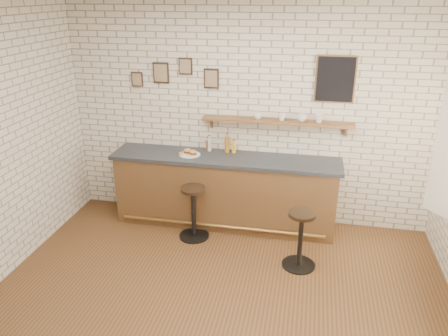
{
  "coord_description": "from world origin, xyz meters",
  "views": [
    {
      "loc": [
        0.83,
        -3.68,
        3.1
      ],
      "look_at": [
        -0.11,
        0.9,
        1.18
      ],
      "focal_mm": 35.0,
      "sensor_mm": 36.0,
      "label": 1
    }
  ],
  "objects": [
    {
      "name": "wall_shelf",
      "position": [
        0.4,
        1.9,
        1.48
      ],
      "size": [
        2.0,
        0.18,
        0.18
      ],
      "color": "brown",
      "rests_on": "ground"
    },
    {
      "name": "potato_chips",
      "position": [
        -0.76,
        1.67,
        1.02
      ],
      "size": [
        0.25,
        0.19,
        0.0
      ],
      "color": "gold",
      "rests_on": "sandwich_plate"
    },
    {
      "name": "ground",
      "position": [
        0.0,
        0.0,
        0.0
      ],
      "size": [
        5.0,
        5.0,
        0.0
      ],
      "primitive_type": "plane",
      "color": "brown",
      "rests_on": "ground"
    },
    {
      "name": "back_wall_decor",
      "position": [
        0.23,
        1.98,
        2.05
      ],
      "size": [
        2.96,
        0.02,
        0.56
      ],
      "color": "black",
      "rests_on": "ground"
    },
    {
      "name": "shelf_cup_a",
      "position": [
        0.15,
        1.9,
        1.54
      ],
      "size": [
        0.11,
        0.11,
        0.09
      ],
      "primitive_type": "imported",
      "rotation": [
        0.0,
        0.0,
        0.03
      ],
      "color": "white",
      "rests_on": "wall_shelf"
    },
    {
      "name": "bitters_bottle_amber",
      "position": [
        -0.27,
        1.89,
        1.12
      ],
      "size": [
        0.07,
        0.07,
        0.28
      ],
      "color": "#9C6019",
      "rests_on": "bar_counter"
    },
    {
      "name": "bitters_bottle_brown",
      "position": [
        -0.54,
        1.89,
        1.09
      ],
      "size": [
        0.06,
        0.06,
        0.2
      ],
      "color": "brown",
      "rests_on": "bar_counter"
    },
    {
      "name": "bar_stool_right",
      "position": [
        0.82,
        0.85,
        0.39
      ],
      "size": [
        0.4,
        0.4,
        0.72
      ],
      "color": "black",
      "rests_on": "ground"
    },
    {
      "name": "condiment_bottle_yellow",
      "position": [
        -0.17,
        1.89,
        1.09
      ],
      "size": [
        0.06,
        0.06,
        0.19
      ],
      "color": "gold",
      "rests_on": "bar_counter"
    },
    {
      "name": "shelf_cup_d",
      "position": [
        0.94,
        1.9,
        1.55
      ],
      "size": [
        0.15,
        0.15,
        0.1
      ],
      "primitive_type": "imported",
      "rotation": [
        0.0,
        0.0,
        0.52
      ],
      "color": "white",
      "rests_on": "wall_shelf"
    },
    {
      "name": "sandwich_plate",
      "position": [
        -0.74,
        1.67,
        1.02
      ],
      "size": [
        0.28,
        0.28,
        0.01
      ],
      "primitive_type": "cylinder",
      "color": "white",
      "rests_on": "bar_counter"
    },
    {
      "name": "shelf_cup_c",
      "position": [
        0.73,
        1.9,
        1.55
      ],
      "size": [
        0.17,
        0.17,
        0.1
      ],
      "primitive_type": "imported",
      "rotation": [
        0.0,
        0.0,
        1.07
      ],
      "color": "white",
      "rests_on": "wall_shelf"
    },
    {
      "name": "ciabatta_sandwich",
      "position": [
        -0.73,
        1.67,
        1.06
      ],
      "size": [
        0.21,
        0.15,
        0.07
      ],
      "color": "tan",
      "rests_on": "sandwich_plate"
    },
    {
      "name": "bar_stool_left",
      "position": [
        -0.59,
        1.25,
        0.39
      ],
      "size": [
        0.4,
        0.4,
        0.73
      ],
      "color": "black",
      "rests_on": "ground"
    },
    {
      "name": "bar_counter",
      "position": [
        -0.26,
        1.7,
        0.51
      ],
      "size": [
        3.1,
        0.65,
        1.01
      ],
      "color": "brown",
      "rests_on": "ground"
    },
    {
      "name": "bitters_bottle_white",
      "position": [
        -0.52,
        1.89,
        1.1
      ],
      "size": [
        0.06,
        0.06,
        0.23
      ],
      "color": "silver",
      "rests_on": "bar_counter"
    },
    {
      "name": "shelf_cup_b",
      "position": [
        0.46,
        1.9,
        1.55
      ],
      "size": [
        0.14,
        0.14,
        0.09
      ],
      "primitive_type": "imported",
      "rotation": [
        0.0,
        0.0,
        0.9
      ],
      "color": "white",
      "rests_on": "wall_shelf"
    }
  ]
}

